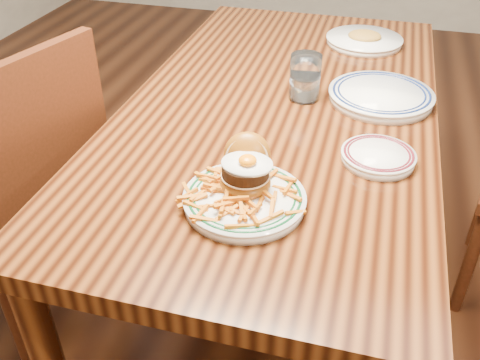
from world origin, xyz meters
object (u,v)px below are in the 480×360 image
(table, at_px, (280,129))
(main_plate, at_px, (245,188))
(chair_left, at_px, (22,202))
(side_plate, at_px, (378,156))

(table, distance_m, main_plate, 0.49)
(chair_left, distance_m, main_plate, 0.74)
(main_plate, bearing_deg, table, 80.85)
(main_plate, distance_m, side_plate, 0.35)
(chair_left, xyz_separation_m, side_plate, (0.94, 0.12, 0.24))
(chair_left, relative_size, side_plate, 5.56)
(table, height_order, chair_left, chair_left)
(chair_left, bearing_deg, side_plate, 21.51)
(table, relative_size, side_plate, 9.08)
(chair_left, height_order, side_plate, chair_left)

